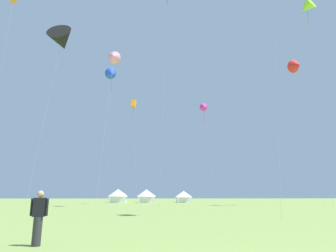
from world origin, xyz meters
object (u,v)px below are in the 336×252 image
Objects in this scene: kite_red_delta at (297,66)px; festival_tent_right at (146,195)px; kite_orange_diamond at (11,14)px; festival_tent_center at (118,195)px; kite_pink_delta at (114,57)px; festival_tent_left at (184,196)px; kite_orange_box at (134,104)px; kite_lime_delta at (307,7)px; kite_black_delta at (62,40)px; person_spectator at (38,218)px; kite_magenta_delta at (204,107)px; kite_blue_delta at (112,74)px.

kite_red_delta is 5.40× the size of festival_tent_right.
festival_tent_center is at bearing 51.40° from kite_orange_diamond.
kite_orange_diamond reaches higher than kite_red_delta.
kite_pink_delta is 4.68× the size of festival_tent_left.
kite_orange_diamond reaches higher than kite_orange_box.
kite_orange_diamond is at bearing 173.36° from kite_lime_delta.
kite_lime_delta is at bearing 16.49° from kite_black_delta.
person_spectator is at bearing -92.69° from festival_tent_right.
kite_magenta_delta reaches higher than festival_tent_right.
person_spectator is at bearing -100.62° from festival_tent_left.
kite_black_delta is at bearing -48.88° from kite_orange_diamond.
kite_lime_delta is 1.95× the size of kite_magenta_delta.
kite_orange_box is at bearing 87.44° from kite_pink_delta.
kite_lime_delta is 42.61m from kite_black_delta.
kite_red_delta is 44.23m from festival_tent_right.
kite_black_delta is 46.43m from festival_tent_right.
kite_blue_delta is at bearing -118.11° from festival_tent_right.
kite_black_delta reaches higher than festival_tent_left.
kite_lime_delta is at bearing 48.39° from person_spectator.
kite_black_delta is 5.12× the size of festival_tent_left.
kite_magenta_delta is 0.83× the size of kite_orange_box.
kite_orange_box is at bearing 150.27° from kite_lime_delta.
kite_magenta_delta is at bearing -38.86° from kite_orange_box.
kite_pink_delta is at bearing -132.41° from kite_magenta_delta.
kite_black_delta is 27.78m from kite_blue_delta.
kite_lime_delta is 7.26× the size of festival_tent_center.
kite_lime_delta reaches higher than kite_magenta_delta.
kite_red_delta is at bearing -19.21° from kite_blue_delta.
kite_orange_box reaches higher than kite_magenta_delta.
kite_black_delta reaches higher than kite_pink_delta.
kite_magenta_delta is 3.82× the size of festival_tent_right.
festival_tent_right is (7.79, 14.59, -25.42)m from kite_blue_delta.
kite_lime_delta is 1.61× the size of kite_orange_box.
festival_tent_center is 16.05m from festival_tent_left.
kite_blue_delta is 5.81× the size of festival_tent_center.
festival_tent_center is at bearing 85.19° from kite_black_delta.
kite_orange_box is at bearing 90.00° from person_spectator.
kite_blue_delta is 36.85m from kite_red_delta.
kite_pink_delta is at bearing -108.89° from festival_tent_left.
kite_blue_delta reaches higher than kite_magenta_delta.
festival_tent_center is at bearing 93.38° from person_spectator.
kite_blue_delta is at bearing 156.85° from kite_lime_delta.
kite_orange_box is 0.77× the size of kite_blue_delta.
festival_tent_left reaches higher than person_spectator.
kite_orange_box is 23.16m from festival_tent_right.
festival_tent_center is at bearing 107.56° from kite_orange_box.
kite_orange_box is 1.10× the size of kite_pink_delta.
kite_lime_delta reaches higher than festival_tent_center.
kite_pink_delta reaches higher than festival_tent_center.
kite_magenta_delta reaches higher than person_spectator.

